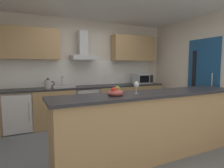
% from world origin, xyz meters
% --- Properties ---
extents(ground, '(5.72, 4.74, 0.02)m').
position_xyz_m(ground, '(0.00, 0.00, -0.01)').
color(ground, slate).
extents(wall_back, '(5.72, 0.12, 2.60)m').
position_xyz_m(wall_back, '(0.00, 1.93, 1.30)').
color(wall_back, silver).
rests_on(wall_back, ground).
extents(wall_right, '(0.12, 4.74, 2.60)m').
position_xyz_m(wall_right, '(2.42, 0.00, 1.30)').
color(wall_right, silver).
rests_on(wall_right, ground).
extents(backsplash_tile, '(4.02, 0.02, 0.66)m').
position_xyz_m(backsplash_tile, '(0.00, 1.86, 1.23)').
color(backsplash_tile, white).
extents(counter_back, '(4.16, 0.60, 0.90)m').
position_xyz_m(counter_back, '(0.00, 1.55, 0.45)').
color(counter_back, tan).
rests_on(counter_back, ground).
extents(counter_island, '(3.13, 0.64, 1.02)m').
position_xyz_m(counter_island, '(0.23, -0.70, 0.51)').
color(counter_island, tan).
rests_on(counter_island, ground).
extents(upper_cabinets, '(4.10, 0.32, 0.70)m').
position_xyz_m(upper_cabinets, '(-0.00, 1.70, 1.91)').
color(upper_cabinets, tan).
extents(side_door, '(0.08, 0.85, 2.05)m').
position_xyz_m(side_door, '(2.35, 0.14, 1.03)').
color(side_door, navy).
rests_on(side_door, ground).
extents(oven, '(0.60, 0.62, 0.80)m').
position_xyz_m(oven, '(-0.14, 1.52, 0.46)').
color(oven, slate).
rests_on(oven, ground).
extents(refrigerator, '(0.58, 0.60, 0.85)m').
position_xyz_m(refrigerator, '(-1.67, 1.52, 0.43)').
color(refrigerator, white).
rests_on(refrigerator, ground).
extents(microwave, '(0.50, 0.38, 0.30)m').
position_xyz_m(microwave, '(1.56, 1.49, 1.05)').
color(microwave, '#B7BABC').
rests_on(microwave, counter_back).
extents(sink, '(0.50, 0.40, 0.26)m').
position_xyz_m(sink, '(-0.68, 1.53, 0.93)').
color(sink, silver).
rests_on(sink, counter_back).
extents(kettle, '(0.29, 0.15, 0.24)m').
position_xyz_m(kettle, '(-1.03, 1.49, 1.01)').
color(kettle, '#B7BABC').
rests_on(kettle, counter_back).
extents(range_hood, '(0.62, 0.45, 0.72)m').
position_xyz_m(range_hood, '(-0.14, 1.65, 1.79)').
color(range_hood, '#B7BABC').
extents(wine_glass, '(0.08, 0.08, 0.18)m').
position_xyz_m(wine_glass, '(-0.08, -0.69, 1.14)').
color(wine_glass, silver).
rests_on(wine_glass, counter_island).
extents(fruit_bowl, '(0.22, 0.22, 0.13)m').
position_xyz_m(fruit_bowl, '(-0.43, -0.72, 1.06)').
color(fruit_bowl, '#B24C47').
rests_on(fruit_bowl, counter_island).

